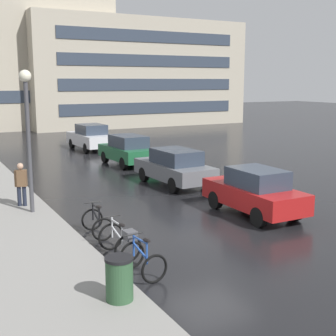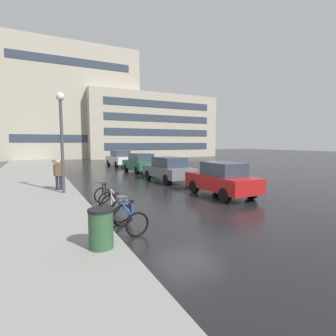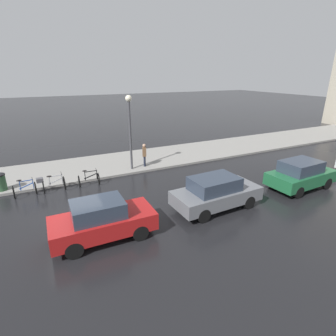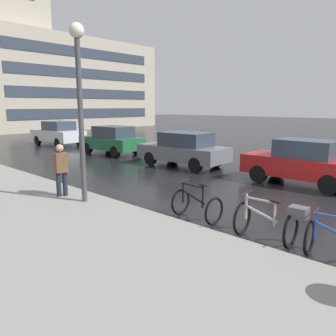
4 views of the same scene
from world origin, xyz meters
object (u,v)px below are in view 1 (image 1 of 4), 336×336
Objects in this scene: car_red at (255,192)px; pedestrian at (21,184)px; streetlamp at (27,120)px; trash_bin at (119,282)px; car_green at (128,150)px; car_white at (91,137)px; bicycle_third at (97,223)px; bicycle_nearest at (143,260)px; bicycle_second at (121,240)px; car_grey at (175,167)px.

pedestrian is at bearing 147.27° from car_red.
trash_bin is (0.12, -7.43, -2.73)m from streetlamp.
streetlamp reaches higher than pedestrian.
car_green is at bearing 89.62° from car_red.
car_white reaches higher than trash_bin.
bicycle_nearest is at bearing -91.12° from bicycle_third.
bicycle_third is 17.83m from car_white.
streetlamp reaches higher than bicycle_second.
pedestrian is at bearing -136.53° from car_green.
streetlamp is (-6.90, -13.91, 2.41)m from car_white.
car_red is 0.91× the size of car_grey.
bicycle_nearest is 0.26× the size of car_white.
pedestrian reaches higher than trash_bin.
car_grey is (5.36, 4.94, 0.42)m from bicycle_third.
car_green is (0.07, 10.99, 0.02)m from car_red.
car_red is (5.54, 2.82, 0.42)m from bicycle_nearest.
trash_bin is (0.26, -8.39, -0.42)m from pedestrian.
car_grey is 0.98× the size of car_white.
bicycle_second is at bearing -128.04° from car_grey.
car_red is 7.94m from streetlamp.
car_red reaches higher than trash_bin.
car_green is 2.36× the size of pedestrian.
car_red is (5.54, 1.55, 0.32)m from bicycle_second.
bicycle_third is at bearing 88.88° from bicycle_nearest.
car_white reaches higher than bicycle_second.
streetlamp is (-1.18, 6.27, 2.87)m from bicycle_nearest.
car_white is (5.72, 18.90, 0.35)m from bicycle_second.
car_red reaches higher than bicycle_third.
car_white is at bearing 74.19° from bicycle_nearest.
car_green is at bearing 88.08° from car_grey.
car_green is at bearing 62.23° from bicycle_third.
pedestrian is at bearing 91.76° from trash_bin.
car_red is 5.39m from car_grey.
car_red is 10.99m from car_green.
streetlamp reaches higher than car_white.
bicycle_second is at bearing -106.83° from car_white.
pedestrian is 0.35× the size of streetlamp.
car_red reaches higher than car_grey.
car_green reaches higher than bicycle_third.
pedestrian is at bearing 100.37° from bicycle_nearest.
pedestrian is (-6.94, -6.58, 0.13)m from car_green.
car_red is at bearing -32.73° from pedestrian.
car_grey is 11.97m from car_white.
bicycle_third is 0.24× the size of streetlamp.
bicycle_third reaches higher than bicycle_nearest.
trash_bin is (-1.06, -2.43, 0.04)m from bicycle_second.
trash_bin is (-6.61, -3.98, -0.28)m from car_red.
car_grey is 6.82m from pedestrian.
trash_bin is (-1.07, -1.16, 0.14)m from bicycle_nearest.
car_white is 2.61× the size of pedestrian.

